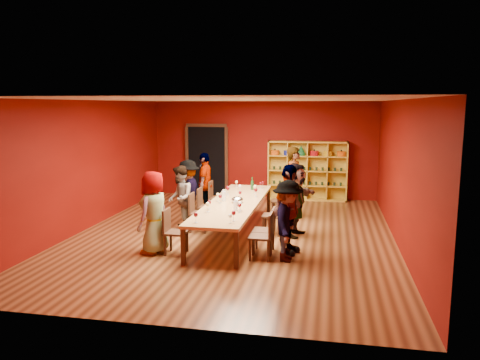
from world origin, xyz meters
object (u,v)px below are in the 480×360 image
chair_person_left_4 (215,196)px  person_right_2 (295,200)px  person_right_0 (288,221)px  tasting_table (234,204)px  wine_bottle (252,185)px  chair_person_right_2 (275,213)px  chair_person_right_4 (283,199)px  person_left_0 (154,212)px  chair_person_left_3 (204,204)px  person_right_1 (288,209)px  chair_person_left_0 (172,229)px  chair_person_left_2 (196,210)px  person_left_2 (180,198)px  chair_person_right_0 (265,234)px  person_left_3 (188,192)px  person_right_4 (295,183)px  spittoon_bowl (237,200)px  shelving_unit (307,168)px  chair_person_right_1 (268,228)px  person_left_4 (205,183)px

chair_person_left_4 → person_right_2: bearing=-36.5°
chair_person_left_4 → person_right_0: person_right_0 is taller
tasting_table → wine_bottle: 1.58m
chair_person_left_4 → tasting_table: bearing=-63.9°
chair_person_right_2 → chair_person_right_4: 1.65m
person_left_0 → chair_person_left_3: person_left_0 is taller
person_right_1 → chair_person_right_4: bearing=27.7°
chair_person_left_0 → chair_person_left_2: bearing=90.0°
tasting_table → person_left_2: (-1.29, 0.10, 0.06)m
person_right_1 → wine_bottle: 2.91m
chair_person_right_0 → person_right_1: person_right_1 is taller
chair_person_right_2 → chair_person_left_4: bearing=137.5°
person_left_2 → person_left_3: 0.70m
person_right_4 → spittoon_bowl: 2.21m
person_right_0 → person_right_4: bearing=3.0°
chair_person_left_4 → chair_person_right_4: (1.82, -0.02, 0.00)m
tasting_table → chair_person_left_2: size_ratio=5.06×
person_left_0 → person_right_0: 2.61m
chair_person_left_3 → chair_person_left_2: bearing=-90.0°
chair_person_left_2 → chair_person_left_3: (0.00, 0.70, 0.00)m
shelving_unit → person_left_2: bearing=-122.5°
person_right_1 → spittoon_bowl: person_right_1 is taller
person_right_2 → chair_person_right_1: bearing=176.0°
person_left_2 → person_right_1: 2.86m
chair_person_left_2 → chair_person_left_0: bearing=-90.0°
chair_person_right_1 → person_left_3: bearing=139.3°
chair_person_left_2 → wine_bottle: wine_bottle is taller
chair_person_right_0 → chair_person_right_4: same height
person_left_3 → person_left_4: (0.14, 1.05, 0.04)m
chair_person_left_0 → chair_person_left_3: (0.00, 2.37, 0.00)m
chair_person_left_3 → person_right_0: bearing=-46.4°
person_left_3 → person_right_0: bearing=49.6°
chair_person_left_0 → spittoon_bowl: (0.99, 1.51, 0.32)m
shelving_unit → chair_person_right_1: 5.46m
chair_person_left_3 → person_left_0: bearing=-98.8°
person_left_0 → chair_person_right_2: bearing=141.9°
person_left_0 → wine_bottle: (1.43, 3.13, 0.06)m
chair_person_left_2 → person_left_3: bearing=119.7°
person_left_4 → chair_person_right_2: 2.69m
person_left_3 → spittoon_bowl: 1.64m
person_left_2 → person_right_4: bearing=108.8°
chair_person_right_1 → tasting_table: bearing=129.5°
chair_person_left_0 → chair_person_right_0: same height
tasting_table → chair_person_right_2: size_ratio=5.06×
chair_person_left_2 → chair_person_left_4: size_ratio=1.00×
tasting_table → chair_person_left_4: (-0.91, 1.86, -0.20)m
chair_person_left_0 → chair_person_left_2: same height
tasting_table → chair_person_right_2: chair_person_right_2 is taller
person_left_2 → person_right_0: size_ratio=0.99×
chair_person_right_0 → person_left_0: bearing=-179.5°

